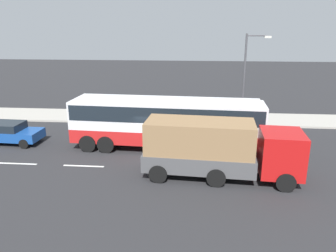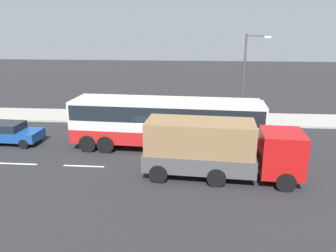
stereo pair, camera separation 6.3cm
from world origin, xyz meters
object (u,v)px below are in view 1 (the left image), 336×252
at_px(coach_bus, 166,119).
at_px(pedestrian_at_crossing, 151,106).
at_px(pedestrian_near_curb, 228,109).
at_px(street_lamp, 247,74).
at_px(cargo_truck, 219,148).
at_px(car_blue_saloon, 8,132).

bearing_deg(coach_bus, pedestrian_at_crossing, 108.84).
height_order(pedestrian_near_curb, pedestrian_at_crossing, pedestrian_at_crossing).
relative_size(pedestrian_near_curb, pedestrian_at_crossing, 0.88).
height_order(coach_bus, pedestrian_at_crossing, coach_bus).
bearing_deg(street_lamp, coach_bus, -134.89).
relative_size(coach_bus, cargo_truck, 1.50).
bearing_deg(car_blue_saloon, pedestrian_at_crossing, 39.62).
xyz_separation_m(car_blue_saloon, street_lamp, (16.74, 5.59, 3.46)).
distance_m(pedestrian_near_curb, pedestrian_at_crossing, 6.63).
distance_m(coach_bus, cargo_truck, 5.04).
xyz_separation_m(coach_bus, cargo_truck, (3.12, -3.94, -0.40)).
distance_m(coach_bus, pedestrian_at_crossing, 7.34).
xyz_separation_m(coach_bus, car_blue_saloon, (-10.96, 0.22, -1.29)).
distance_m(coach_bus, car_blue_saloon, 11.04).
xyz_separation_m(cargo_truck, car_blue_saloon, (-14.08, 4.16, -0.89)).
bearing_deg(coach_bus, car_blue_saloon, -178.10).
height_order(coach_bus, pedestrian_near_curb, coach_bus).
distance_m(car_blue_saloon, pedestrian_near_curb, 17.04).
xyz_separation_m(cargo_truck, street_lamp, (2.66, 9.75, 2.57)).
bearing_deg(pedestrian_at_crossing, coach_bus, 65.32).
bearing_deg(cargo_truck, pedestrian_at_crossing, 118.96).
distance_m(pedestrian_at_crossing, street_lamp, 8.44).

